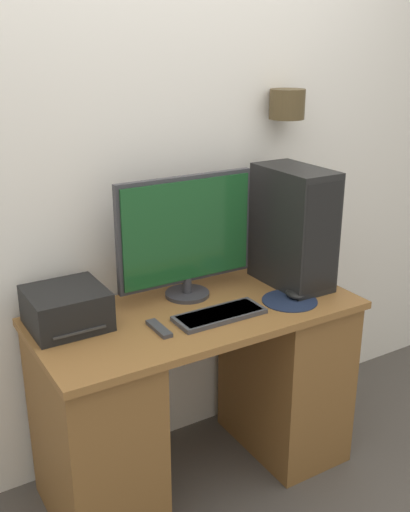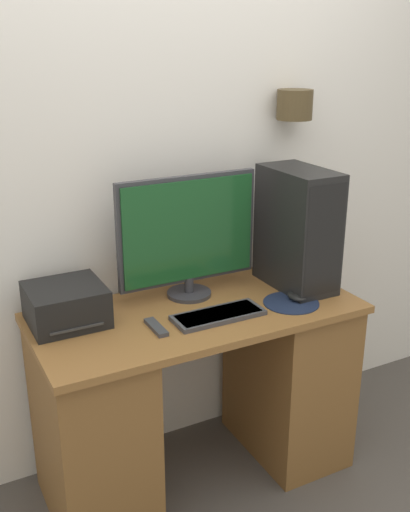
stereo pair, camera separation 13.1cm
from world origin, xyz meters
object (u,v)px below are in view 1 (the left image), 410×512
Objects in this scene: computer_tower at (293,227)px; keyboard at (220,315)px; printer at (66,308)px; remote_control at (159,329)px; mouse at (295,294)px; monitor at (186,234)px.

keyboard is at bearing -164.19° from computer_tower.
printer is 0.35m from remote_control.
monitor is at bearing 144.71° from mouse.
printer is (-0.98, 0.10, -0.18)m from computer_tower.
keyboard is (0.01, -0.25, -0.26)m from monitor.
remote_control is at bearing -137.28° from monitor.
monitor is at bearing 1.85° from printer.
printer reaches higher than mouse.
computer_tower is (0.09, 0.14, 0.24)m from mouse.
computer_tower is (0.46, -0.12, -0.01)m from monitor.
monitor is at bearing 91.46° from keyboard.
keyboard is 0.70× the size of computer_tower.
mouse is at bearing -15.26° from printer.
monitor is 0.47m from computer_tower.
printer reaches higher than remote_control.
computer_tower is (0.45, 0.13, 0.25)m from keyboard.
computer_tower reaches higher than keyboard.
computer_tower reaches higher than monitor.
printer is (-0.52, -0.02, -0.20)m from monitor.
printer is 1.89× the size of remote_control.
monitor is 1.18× the size of computer_tower.
computer_tower reaches higher than printer.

